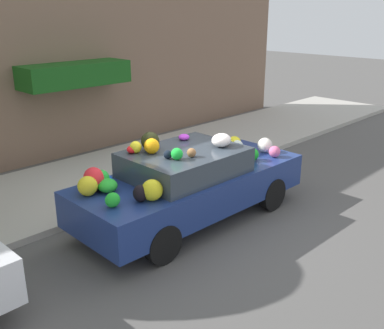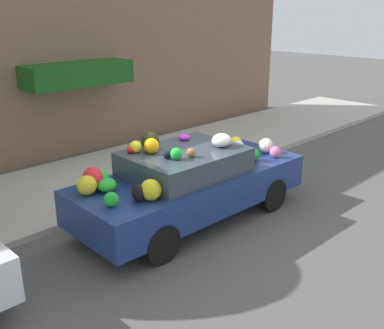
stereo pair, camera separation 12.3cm
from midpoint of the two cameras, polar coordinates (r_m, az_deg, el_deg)
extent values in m
plane|color=#565451|center=(8.51, -0.31, -6.54)|extent=(60.00, 60.00, 0.00)
cube|color=#B2ADA3|center=(10.44, -10.67, -1.50)|extent=(24.00, 3.20, 0.13)
cube|color=#846651|center=(11.77, -17.95, 14.82)|extent=(18.00, 0.30, 5.96)
cube|color=#195919|center=(11.56, -13.94, 11.08)|extent=(2.71, 0.90, 0.55)
cylinder|color=gold|center=(10.96, 2.15, 1.69)|extent=(0.20, 0.20, 0.55)
sphere|color=gold|center=(10.86, 2.17, 3.37)|extent=(0.18, 0.18, 0.18)
cube|color=navy|center=(8.16, 0.43, -2.91)|extent=(4.51, 1.79, 0.62)
cube|color=#333D47|center=(7.86, -0.50, 0.30)|extent=(2.04, 1.54, 0.43)
cylinder|color=black|center=(9.71, 3.12, -1.19)|extent=(0.64, 0.19, 0.64)
cylinder|color=black|center=(8.78, 10.60, -3.77)|extent=(0.64, 0.19, 0.64)
cylinder|color=black|center=(8.07, -10.69, -5.91)|extent=(0.64, 0.19, 0.64)
cylinder|color=black|center=(6.92, -3.41, -10.03)|extent=(0.64, 0.19, 0.64)
ellipsoid|color=black|center=(6.82, -6.24, -3.62)|extent=(0.32, 0.32, 0.26)
sphere|color=green|center=(7.66, -10.69, -1.62)|extent=(0.23, 0.23, 0.17)
sphere|color=black|center=(7.81, -4.88, 3.01)|extent=(0.41, 0.41, 0.32)
sphere|color=black|center=(7.34, -2.69, 1.28)|extent=(0.19, 0.19, 0.14)
sphere|color=yellow|center=(7.17, -12.74, -2.60)|extent=(0.38, 0.38, 0.31)
sphere|color=black|center=(8.63, 4.79, 1.23)|extent=(0.31, 0.31, 0.22)
ellipsoid|color=red|center=(7.70, -7.20, 1.96)|extent=(0.23, 0.21, 0.13)
ellipsoid|color=green|center=(7.27, -10.29, -2.58)|extent=(0.46, 0.49, 0.20)
sphere|color=yellow|center=(6.83, -4.74, -3.23)|extent=(0.46, 0.46, 0.33)
ellipsoid|color=green|center=(7.45, -10.98, -1.71)|extent=(0.26, 0.26, 0.30)
sphere|color=#F79F0E|center=(7.62, -4.70, 2.37)|extent=(0.26, 0.26, 0.26)
ellipsoid|color=purple|center=(8.39, -0.55, 3.50)|extent=(0.23, 0.22, 0.12)
sphere|color=#8F6039|center=(7.41, 0.35, 1.52)|extent=(0.19, 0.19, 0.15)
sphere|color=white|center=(9.19, 9.77, 2.40)|extent=(0.41, 0.41, 0.30)
sphere|color=white|center=(9.21, 6.29, 2.38)|extent=(0.24, 0.24, 0.23)
sphere|color=yellow|center=(7.69, -6.73, 2.25)|extent=(0.22, 0.22, 0.21)
ellipsoid|color=green|center=(6.70, -9.72, -4.39)|extent=(0.24, 0.21, 0.22)
sphere|color=yellow|center=(9.32, 5.93, 2.74)|extent=(0.38, 0.38, 0.28)
sphere|color=green|center=(7.28, -1.52, 1.36)|extent=(0.22, 0.22, 0.20)
sphere|color=blue|center=(7.54, -10.28, -1.89)|extent=(0.25, 0.25, 0.17)
ellipsoid|color=red|center=(7.39, -11.96, -1.67)|extent=(0.46, 0.51, 0.36)
sphere|color=green|center=(8.64, 8.13, 1.23)|extent=(0.35, 0.35, 0.25)
sphere|color=green|center=(8.63, 5.93, 0.94)|extent=(0.20, 0.20, 0.14)
sphere|color=pink|center=(8.92, 10.94, 1.57)|extent=(0.30, 0.30, 0.23)
ellipsoid|color=white|center=(8.00, 4.21, 3.10)|extent=(0.45, 0.40, 0.23)
camera|label=1|loc=(0.06, -89.56, 0.15)|focal=42.00mm
camera|label=2|loc=(0.06, 90.44, -0.15)|focal=42.00mm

